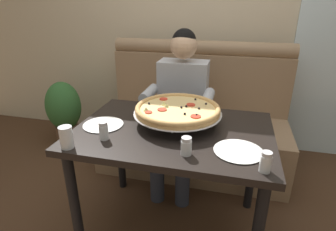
{
  "coord_description": "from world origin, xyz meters",
  "views": [
    {
      "loc": [
        0.33,
        -1.45,
        1.48
      ],
      "look_at": [
        -0.03,
        -0.01,
        0.85
      ],
      "focal_mm": 29.41,
      "sensor_mm": 36.0,
      "label": 1
    }
  ],
  "objects_px": {
    "shaker_oregano": "(104,132)",
    "patio_chair": "(315,90)",
    "plate_near_left": "(239,150)",
    "potted_plant": "(64,111)",
    "shaker_pepper_flakes": "(186,147)",
    "dining_table": "(173,144)",
    "drinking_glass": "(66,139)",
    "pizza": "(177,110)",
    "diner_main": "(180,102)",
    "shaker_parmesan": "(266,163)",
    "plate_near_right": "(103,124)",
    "booth_bench": "(194,124)"
  },
  "relations": [
    {
      "from": "patio_chair",
      "to": "dining_table",
      "type": "bearing_deg",
      "value": -123.44
    },
    {
      "from": "pizza",
      "to": "patio_chair",
      "type": "xyz_separation_m",
      "value": [
        1.22,
        1.76,
        -0.33
      ]
    },
    {
      "from": "diner_main",
      "to": "shaker_parmesan",
      "type": "distance_m",
      "value": 1.11
    },
    {
      "from": "booth_bench",
      "to": "patio_chair",
      "type": "xyz_separation_m",
      "value": [
        1.22,
        0.97,
        0.13
      ]
    },
    {
      "from": "shaker_oregano",
      "to": "plate_near_right",
      "type": "distance_m",
      "value": 0.19
    },
    {
      "from": "shaker_pepper_flakes",
      "to": "shaker_parmesan",
      "type": "bearing_deg",
      "value": -8.97
    },
    {
      "from": "shaker_pepper_flakes",
      "to": "patio_chair",
      "type": "bearing_deg",
      "value": 62.74
    },
    {
      "from": "drinking_glass",
      "to": "patio_chair",
      "type": "bearing_deg",
      "value": 52.2
    },
    {
      "from": "pizza",
      "to": "drinking_glass",
      "type": "relative_size",
      "value": 4.57
    },
    {
      "from": "shaker_oregano",
      "to": "plate_near_right",
      "type": "height_order",
      "value": "shaker_oregano"
    },
    {
      "from": "shaker_pepper_flakes",
      "to": "dining_table",
      "type": "bearing_deg",
      "value": 115.68
    },
    {
      "from": "dining_table",
      "to": "shaker_pepper_flakes",
      "type": "distance_m",
      "value": 0.33
    },
    {
      "from": "drinking_glass",
      "to": "potted_plant",
      "type": "distance_m",
      "value": 1.61
    },
    {
      "from": "potted_plant",
      "to": "dining_table",
      "type": "bearing_deg",
      "value": -32.89
    },
    {
      "from": "dining_table",
      "to": "patio_chair",
      "type": "distance_m",
      "value": 2.22
    },
    {
      "from": "dining_table",
      "to": "potted_plant",
      "type": "height_order",
      "value": "dining_table"
    },
    {
      "from": "shaker_oregano",
      "to": "patio_chair",
      "type": "height_order",
      "value": "shaker_oregano"
    },
    {
      "from": "drinking_glass",
      "to": "potted_plant",
      "type": "bearing_deg",
      "value": 125.96
    },
    {
      "from": "dining_table",
      "to": "patio_chair",
      "type": "height_order",
      "value": "patio_chair"
    },
    {
      "from": "diner_main",
      "to": "shaker_parmesan",
      "type": "xyz_separation_m",
      "value": [
        0.58,
        -0.94,
        0.09
      ]
    },
    {
      "from": "shaker_parmesan",
      "to": "potted_plant",
      "type": "relative_size",
      "value": 0.14
    },
    {
      "from": "plate_near_left",
      "to": "plate_near_right",
      "type": "bearing_deg",
      "value": 171.22
    },
    {
      "from": "patio_chair",
      "to": "drinking_glass",
      "type": "bearing_deg",
      "value": -127.8
    },
    {
      "from": "dining_table",
      "to": "booth_bench",
      "type": "bearing_deg",
      "value": 90.0
    },
    {
      "from": "diner_main",
      "to": "patio_chair",
      "type": "bearing_deg",
      "value": 43.59
    },
    {
      "from": "booth_bench",
      "to": "shaker_pepper_flakes",
      "type": "bearing_deg",
      "value": -83.55
    },
    {
      "from": "shaker_oregano",
      "to": "shaker_parmesan",
      "type": "bearing_deg",
      "value": -7.38
    },
    {
      "from": "patio_chair",
      "to": "booth_bench",
      "type": "bearing_deg",
      "value": -141.45
    },
    {
      "from": "shaker_oregano",
      "to": "plate_near_right",
      "type": "relative_size",
      "value": 0.42
    },
    {
      "from": "drinking_glass",
      "to": "pizza",
      "type": "bearing_deg",
      "value": 42.08
    },
    {
      "from": "plate_near_left",
      "to": "potted_plant",
      "type": "height_order",
      "value": "plate_near_left"
    },
    {
      "from": "plate_near_left",
      "to": "drinking_glass",
      "type": "height_order",
      "value": "drinking_glass"
    },
    {
      "from": "plate_near_right",
      "to": "drinking_glass",
      "type": "relative_size",
      "value": 2.07
    },
    {
      "from": "plate_near_left",
      "to": "dining_table",
      "type": "bearing_deg",
      "value": 155.11
    },
    {
      "from": "pizza",
      "to": "drinking_glass",
      "type": "xyz_separation_m",
      "value": [
        -0.49,
        -0.44,
        -0.04
      ]
    },
    {
      "from": "plate_near_right",
      "to": "potted_plant",
      "type": "distance_m",
      "value": 1.41
    },
    {
      "from": "plate_near_right",
      "to": "dining_table",
      "type": "bearing_deg",
      "value": 6.9
    },
    {
      "from": "pizza",
      "to": "plate_near_left",
      "type": "distance_m",
      "value": 0.47
    },
    {
      "from": "shaker_pepper_flakes",
      "to": "plate_near_left",
      "type": "bearing_deg",
      "value": 19.64
    },
    {
      "from": "dining_table",
      "to": "diner_main",
      "type": "distance_m",
      "value": 0.62
    },
    {
      "from": "pizza",
      "to": "dining_table",
      "type": "bearing_deg",
      "value": -93.36
    },
    {
      "from": "plate_near_left",
      "to": "patio_chair",
      "type": "relative_size",
      "value": 0.3
    },
    {
      "from": "shaker_pepper_flakes",
      "to": "plate_near_right",
      "type": "height_order",
      "value": "shaker_pepper_flakes"
    },
    {
      "from": "diner_main",
      "to": "patio_chair",
      "type": "xyz_separation_m",
      "value": [
        1.3,
        1.24,
        -0.19
      ]
    },
    {
      "from": "diner_main",
      "to": "shaker_pepper_flakes",
      "type": "bearing_deg",
      "value": -76.55
    },
    {
      "from": "shaker_oregano",
      "to": "shaker_pepper_flakes",
      "type": "distance_m",
      "value": 0.48
    },
    {
      "from": "pizza",
      "to": "plate_near_right",
      "type": "xyz_separation_m",
      "value": [
        -0.44,
        -0.14,
        -0.08
      ]
    },
    {
      "from": "pizza",
      "to": "patio_chair",
      "type": "bearing_deg",
      "value": 55.32
    },
    {
      "from": "diner_main",
      "to": "pizza",
      "type": "relative_size",
      "value": 2.33
    },
    {
      "from": "potted_plant",
      "to": "shaker_parmesan",
      "type": "bearing_deg",
      "value": -32.98
    }
  ]
}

